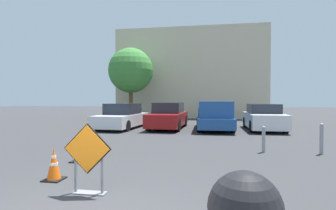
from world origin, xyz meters
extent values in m
plane|color=#333335|center=(0.00, 10.00, 0.00)|extent=(96.00, 96.00, 0.00)
cube|color=black|center=(-0.34, 1.42, 0.83)|extent=(0.91, 0.02, 0.91)
cube|color=orange|center=(-0.34, 1.40, 0.83)|extent=(0.86, 0.02, 0.86)
cube|color=slate|center=(-0.34, 1.46, 0.01)|extent=(0.64, 0.20, 0.02)
cube|color=slate|center=(-0.60, 1.46, 0.42)|extent=(0.04, 0.04, 0.83)
cube|color=slate|center=(-0.09, 1.46, 0.42)|extent=(0.04, 0.04, 0.83)
cube|color=black|center=(-1.45, 2.08, 0.01)|extent=(0.39, 0.39, 0.03)
cone|color=#EA590F|center=(-1.45, 2.08, 0.35)|extent=(0.29, 0.29, 0.65)
cylinder|color=white|center=(-1.45, 2.08, 0.50)|extent=(0.09, 0.09, 0.06)
cylinder|color=white|center=(-1.45, 2.08, 0.34)|extent=(0.16, 0.16, 0.06)
cube|color=black|center=(-1.67, 3.75, 0.01)|extent=(0.54, 0.54, 0.03)
cone|color=#EA590F|center=(-1.67, 3.75, 0.41)|extent=(0.40, 0.40, 0.76)
cylinder|color=white|center=(-1.67, 3.75, 0.57)|extent=(0.12, 0.12, 0.07)
cylinder|color=white|center=(-1.67, 3.75, 0.39)|extent=(0.22, 0.22, 0.07)
cube|color=silver|center=(-3.37, 11.84, 0.50)|extent=(2.14, 4.55, 0.67)
cube|color=#1E232D|center=(-3.37, 11.95, 1.15)|extent=(1.76, 2.14, 0.64)
cylinder|color=black|center=(-2.61, 10.41, 0.30)|extent=(0.24, 0.61, 0.60)
cylinder|color=black|center=(-4.32, 10.52, 0.30)|extent=(0.24, 0.61, 0.60)
cylinder|color=black|center=(-2.43, 13.16, 0.30)|extent=(0.24, 0.61, 0.60)
cylinder|color=black|center=(-4.14, 13.27, 0.30)|extent=(0.24, 0.61, 0.60)
cube|color=maroon|center=(-0.67, 12.23, 0.56)|extent=(1.90, 4.61, 0.73)
cube|color=#1E232D|center=(-0.67, 12.34, 1.23)|extent=(1.61, 2.14, 0.61)
cylinder|color=black|center=(0.10, 10.79, 0.36)|extent=(0.22, 0.73, 0.72)
cylinder|color=black|center=(-1.53, 10.83, 0.36)|extent=(0.22, 0.73, 0.72)
cylinder|color=black|center=(0.18, 13.62, 0.36)|extent=(0.22, 0.73, 0.72)
cylinder|color=black|center=(-1.44, 13.66, 0.36)|extent=(0.22, 0.73, 0.72)
cube|color=navy|center=(2.03, 12.36, 0.49)|extent=(2.02, 5.27, 0.55)
cube|color=navy|center=(2.06, 11.18, 1.19)|extent=(1.78, 2.14, 0.85)
cube|color=navy|center=(1.96, 14.60, 0.99)|extent=(1.77, 0.15, 0.45)
cube|color=navy|center=(2.88, 13.42, 0.99)|extent=(0.17, 2.51, 0.45)
cube|color=navy|center=(1.11, 13.37, 0.99)|extent=(0.17, 2.51, 0.45)
cylinder|color=black|center=(2.93, 10.82, 0.39)|extent=(0.26, 0.78, 0.78)
cylinder|color=black|center=(1.21, 10.77, 0.39)|extent=(0.26, 0.78, 0.78)
cylinder|color=black|center=(2.84, 13.95, 0.39)|extent=(0.26, 0.78, 0.78)
cylinder|color=black|center=(1.12, 13.90, 0.39)|extent=(0.26, 0.78, 0.78)
cube|color=silver|center=(4.72, 12.29, 0.56)|extent=(1.84, 4.04, 0.77)
cube|color=#1E232D|center=(4.72, 12.39, 1.20)|extent=(1.61, 1.87, 0.52)
cylinder|color=black|center=(5.57, 11.05, 0.32)|extent=(0.21, 0.64, 0.64)
cylinder|color=black|center=(3.90, 11.03, 0.32)|extent=(0.21, 0.64, 0.64)
cylinder|color=black|center=(5.55, 13.55, 0.32)|extent=(0.21, 0.64, 0.64)
cylinder|color=black|center=(3.88, 13.53, 0.32)|extent=(0.21, 0.64, 0.64)
sphere|color=black|center=(2.08, -1.24, 1.01)|extent=(0.48, 0.48, 0.48)
cylinder|color=gray|center=(3.52, 5.87, 0.40)|extent=(0.11, 0.11, 0.80)
sphere|color=gray|center=(3.52, 5.87, 0.80)|extent=(0.12, 0.12, 0.12)
cylinder|color=gray|center=(5.26, 5.87, 0.46)|extent=(0.11, 0.11, 0.92)
sphere|color=gray|center=(5.26, 5.87, 0.92)|extent=(0.12, 0.12, 0.12)
cube|color=beige|center=(-0.15, 23.02, 4.14)|extent=(13.88, 5.00, 8.29)
cylinder|color=#513823|center=(-4.80, 18.00, 1.36)|extent=(0.32, 0.32, 2.73)
sphere|color=#387A33|center=(-4.80, 18.00, 4.12)|extent=(3.72, 3.72, 3.72)
camera|label=1|loc=(1.87, -2.98, 1.72)|focal=28.00mm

